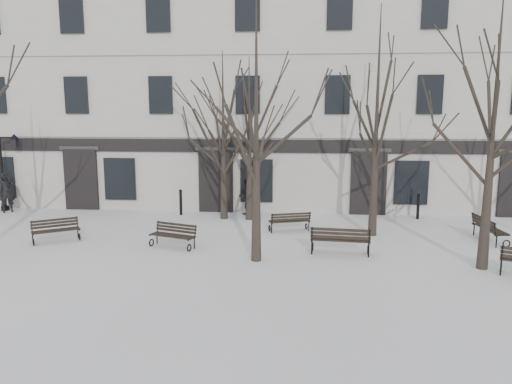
# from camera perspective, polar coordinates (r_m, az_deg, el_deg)

# --- Properties ---
(ground) EXTENTS (100.00, 100.00, 0.00)m
(ground) POSITION_cam_1_polar(r_m,az_deg,el_deg) (15.58, 3.48, -8.59)
(ground) COLOR white
(ground) RESTS_ON ground
(building) EXTENTS (40.40, 10.20, 11.40)m
(building) POSITION_cam_1_polar(r_m,az_deg,el_deg) (27.75, 4.33, 11.04)
(building) COLOR #B6B1A9
(building) RESTS_ON ground
(tree_1) EXTENTS (5.86, 5.86, 8.37)m
(tree_1) POSITION_cam_1_polar(r_m,az_deg,el_deg) (15.46, 0.03, 10.98)
(tree_1) COLOR black
(tree_1) RESTS_ON ground
(tree_2) EXTENTS (5.87, 5.87, 8.38)m
(tree_2) POSITION_cam_1_polar(r_m,az_deg,el_deg) (16.20, 25.71, 10.01)
(tree_2) COLOR black
(tree_2) RESTS_ON ground
(tree_4) EXTENTS (5.04, 5.04, 7.19)m
(tree_4) POSITION_cam_1_polar(r_m,az_deg,el_deg) (21.57, -3.79, 8.69)
(tree_4) COLOR black
(tree_4) RESTS_ON ground
(tree_5) EXTENTS (4.86, 4.86, 6.95)m
(tree_5) POSITION_cam_1_polar(r_m,az_deg,el_deg) (21.37, -0.78, 8.28)
(tree_5) COLOR black
(tree_5) RESTS_ON ground
(tree_6) EXTENTS (5.97, 5.97, 8.53)m
(tree_6) POSITION_cam_1_polar(r_m,az_deg,el_deg) (19.17, 13.73, 10.80)
(tree_6) COLOR black
(tree_6) RESTS_ON ground
(bench_0) EXTENTS (1.68, 1.38, 0.83)m
(bench_0) POSITION_cam_1_polar(r_m,az_deg,el_deg) (19.71, -21.92, -4.00)
(bench_0) COLOR black
(bench_0) RESTS_ON ground
(bench_1) EXTENTS (2.01, 0.89, 0.99)m
(bench_1) POSITION_cam_1_polar(r_m,az_deg,el_deg) (16.89, 9.61, -5.35)
(bench_1) COLOR black
(bench_1) RESTS_ON ground
(bench_3) EXTENTS (1.74, 1.12, 0.84)m
(bench_3) POSITION_cam_1_polar(r_m,az_deg,el_deg) (17.82, -9.42, -4.82)
(bench_3) COLOR black
(bench_3) RESTS_ON ground
(bench_4) EXTENTS (1.69, 1.03, 0.81)m
(bench_4) POSITION_cam_1_polar(r_m,az_deg,el_deg) (19.74, 3.87, -3.30)
(bench_4) COLOR black
(bench_4) RESTS_ON ground
(bench_5) EXTENTS (0.86, 1.87, 0.91)m
(bench_5) POSITION_cam_1_polar(r_m,az_deg,el_deg) (20.20, 25.03, -3.76)
(bench_5) COLOR black
(bench_5) RESTS_ON ground
(lamp_post) EXTENTS (1.13, 0.42, 3.61)m
(lamp_post) POSITION_cam_1_polar(r_m,az_deg,el_deg) (26.19, -26.58, 2.59)
(lamp_post) COLOR black
(lamp_post) RESTS_ON ground
(bollard_a) EXTENTS (0.15, 0.15, 1.19)m
(bollard_a) POSITION_cam_1_polar(r_m,az_deg,el_deg) (22.92, -8.60, -1.05)
(bollard_a) COLOR black
(bollard_a) RESTS_ON ground
(bollard_b) EXTENTS (0.15, 0.15, 1.14)m
(bollard_b) POSITION_cam_1_polar(r_m,az_deg,el_deg) (22.97, 18.04, -1.47)
(bollard_b) COLOR black
(bollard_b) RESTS_ON ground
(pedestrian_a) EXTENTS (0.82, 0.77, 1.88)m
(pedestrian_a) POSITION_cam_1_polar(r_m,az_deg,el_deg) (26.10, -26.43, -2.08)
(pedestrian_a) COLOR black
(pedestrian_a) RESTS_ON ground
(pedestrian_b) EXTENTS (1.01, 0.97, 1.63)m
(pedestrian_b) POSITION_cam_1_polar(r_m,az_deg,el_deg) (22.98, -1.06, -2.53)
(pedestrian_b) COLOR black
(pedestrian_b) RESTS_ON ground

